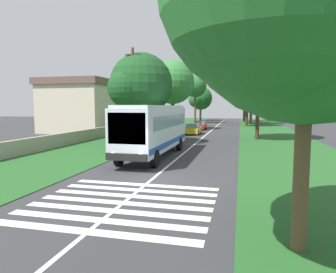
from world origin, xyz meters
name	(u,v)px	position (x,y,z in m)	size (l,w,h in m)	color
ground	(151,180)	(0.00, 0.00, 0.00)	(160.00, 160.00, 0.00)	#333335
grass_verge_left	(117,141)	(15.00, 8.20, 0.02)	(120.00, 8.00, 0.04)	#235623
grass_verge_right	(284,146)	(15.00, -8.20, 0.02)	(120.00, 8.00, 0.04)	#235623
centre_line	(195,144)	(15.00, 0.00, 0.00)	(110.00, 0.16, 0.01)	silver
coach_bus	(154,127)	(6.84, 1.80, 2.15)	(11.16, 2.62, 3.73)	silver
zebra_crossing	(123,203)	(-3.69, 0.00, 0.00)	(5.85, 6.80, 0.01)	silver
trailing_car_0	(193,129)	(25.25, 1.78, 0.67)	(4.30, 1.78, 1.43)	gold
trailing_car_1	(200,125)	(33.31, 1.97, 0.67)	(4.30, 1.78, 1.43)	#B21E1E
roadside_tree_left_0	(172,84)	(32.22, 6.28, 7.18)	(8.50, 6.79, 10.76)	#4C3826
roadside_tree_left_1	(149,85)	(20.95, 6.49, 6.22)	(5.75, 4.87, 8.76)	#4C3826
roadside_tree_left_2	(200,99)	(63.42, 5.97, 5.59)	(7.19, 5.94, 8.70)	brown
roadside_tree_left_3	(195,87)	(51.65, 5.59, 7.94)	(5.75, 4.94, 10.53)	brown
roadside_tree_left_4	(141,86)	(13.88, 5.19, 5.59)	(7.28, 6.00, 8.72)	#4C3826
roadside_tree_right_1	(244,95)	(60.54, -4.89, 6.49)	(7.88, 6.51, 9.85)	#4C3826
roadside_tree_right_2	(257,68)	(20.20, -5.91, 7.81)	(8.32, 7.39, 11.62)	#3D2D1E
roadside_tree_right_3	(246,85)	(42.68, -5.16, 7.50)	(7.09, 5.94, 10.57)	#3D2D1E
roadside_tree_right_4	(250,92)	(51.01, -6.15, 6.56)	(8.85, 7.24, 10.35)	brown
utility_pole	(133,96)	(12.09, 5.34, 4.63)	(0.24, 1.40, 8.89)	#473828
roadside_wall	(108,131)	(20.00, 11.60, 0.63)	(70.00, 0.40, 1.18)	#9E937F
roadside_building	(83,106)	(25.76, 18.09, 3.78)	(10.71, 9.47, 7.46)	beige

